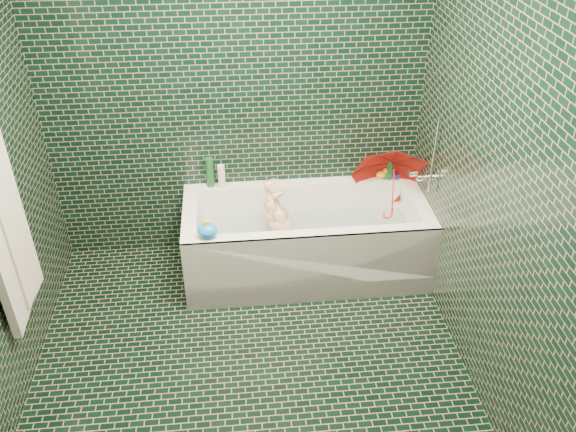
{
  "coord_description": "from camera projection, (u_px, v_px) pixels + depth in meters",
  "views": [
    {
      "loc": [
        -0.04,
        -2.47,
        2.84
      ],
      "look_at": [
        0.3,
        0.82,
        0.61
      ],
      "focal_mm": 38.0,
      "sensor_mm": 36.0,
      "label": 1
    }
  ],
  "objects": [
    {
      "name": "child",
      "position": [
        285.0,
        237.0,
        4.31
      ],
      "size": [
        0.93,
        0.5,
        0.37
      ],
      "primitive_type": "imported",
      "rotation": [
        -1.38,
        0.0,
        -1.35
      ],
      "color": "#E0AA8C",
      "rests_on": "bathtub"
    },
    {
      "name": "wall_right",
      "position": [
        503.0,
        190.0,
        3.04
      ],
      "size": [
        0.0,
        2.8,
        2.8
      ],
      "primitive_type": "plane",
      "rotation": [
        1.57,
        0.0,
        -1.57
      ],
      "color": "black",
      "rests_on": "floor"
    },
    {
      "name": "rubber_duck",
      "position": [
        382.0,
        174.0,
        4.49
      ],
      "size": [
        0.11,
        0.08,
        0.08
      ],
      "rotation": [
        0.0,
        0.0,
        -0.19
      ],
      "color": "yellow",
      "rests_on": "bathtub"
    },
    {
      "name": "soap_bottle_b",
      "position": [
        400.0,
        179.0,
        4.51
      ],
      "size": [
        0.11,
        0.11,
        0.19
      ],
      "primitive_type": "imported",
      "rotation": [
        0.0,
        0.0,
        0.4
      ],
      "color": "#441D6E",
      "rests_on": "bathtub"
    },
    {
      "name": "floor",
      "position": [
        252.0,
        381.0,
        3.63
      ],
      "size": [
        2.8,
        2.8,
        0.0
      ],
      "primitive_type": "plane",
      "color": "black",
      "rests_on": "ground"
    },
    {
      "name": "bottle_right_tall",
      "position": [
        390.0,
        167.0,
        4.46
      ],
      "size": [
        0.07,
        0.07,
        0.19
      ],
      "primitive_type": "cylinder",
      "rotation": [
        0.0,
        0.0,
        0.22
      ],
      "color": "#164D22",
      "rests_on": "bathtub"
    },
    {
      "name": "bottle_right_pump",
      "position": [
        408.0,
        165.0,
        4.5
      ],
      "size": [
        0.05,
        0.05,
        0.17
      ],
      "primitive_type": "cylinder",
      "rotation": [
        0.0,
        0.0,
        0.03
      ],
      "color": "silver",
      "rests_on": "bathtub"
    },
    {
      "name": "umbrella",
      "position": [
        393.0,
        189.0,
        4.3
      ],
      "size": [
        0.85,
        0.85,
        0.85
      ],
      "primitive_type": "imported",
      "rotation": [
        0.43,
        -0.35,
        -0.4
      ],
      "color": "red",
      "rests_on": "bathtub"
    },
    {
      "name": "bath_mat",
      "position": [
        305.0,
        251.0,
        4.42
      ],
      "size": [
        1.35,
        0.47,
        0.01
      ],
      "primitive_type": "cube",
      "color": "green",
      "rests_on": "bathtub"
    },
    {
      "name": "water",
      "position": [
        306.0,
        235.0,
        4.34
      ],
      "size": [
        1.48,
        0.53,
        0.0
      ],
      "primitive_type": "cube",
      "color": "silver",
      "rests_on": "bathtub"
    },
    {
      "name": "soap_bottle_c",
      "position": [
        390.0,
        178.0,
        4.51
      ],
      "size": [
        0.18,
        0.18,
        0.18
      ],
      "primitive_type": "imported",
      "rotation": [
        0.0,
        0.0,
        0.34
      ],
      "color": "#164D22",
      "rests_on": "bathtub"
    },
    {
      "name": "faucet",
      "position": [
        426.0,
        172.0,
        4.14
      ],
      "size": [
        0.18,
        0.19,
        0.55
      ],
      "color": "silver",
      "rests_on": "wall_right"
    },
    {
      "name": "soap_bottle_a",
      "position": [
        407.0,
        176.0,
        4.54
      ],
      "size": [
        0.12,
        0.12,
        0.28
      ],
      "primitive_type": "imported",
      "rotation": [
        0.0,
        0.0,
        0.18
      ],
      "color": "white",
      "rests_on": "bathtub"
    },
    {
      "name": "wall_back",
      "position": [
        234.0,
        92.0,
        4.08
      ],
      "size": [
        2.8,
        0.0,
        2.8
      ],
      "primitive_type": "plane",
      "rotation": [
        1.57,
        0.0,
        0.0
      ],
      "color": "black",
      "rests_on": "floor"
    },
    {
      "name": "towel",
      "position": [
        3.0,
        229.0,
        3.14
      ],
      "size": [
        0.08,
        0.44,
        1.12
      ],
      "color": "#B5AFA7",
      "rests_on": "towel_rail"
    },
    {
      "name": "bathtub",
      "position": [
        306.0,
        247.0,
        4.38
      ],
      "size": [
        1.7,
        0.75,
        0.55
      ],
      "color": "white",
      "rests_on": "floor"
    },
    {
      "name": "bottle_left_short",
      "position": [
        222.0,
        177.0,
        4.36
      ],
      "size": [
        0.06,
        0.06,
        0.18
      ],
      "primitive_type": "cylinder",
      "rotation": [
        0.0,
        0.0,
        0.29
      ],
      "color": "white",
      "rests_on": "bathtub"
    },
    {
      "name": "bottle_left_tall",
      "position": [
        210.0,
        172.0,
        4.37
      ],
      "size": [
        0.06,
        0.06,
        0.22
      ],
      "primitive_type": "cylinder",
      "rotation": [
        0.0,
        0.0,
        -0.01
      ],
      "color": "#164D22",
      "rests_on": "bathtub"
    },
    {
      "name": "bath_toy",
      "position": [
        207.0,
        231.0,
        3.86
      ],
      "size": [
        0.16,
        0.15,
        0.13
      ],
      "rotation": [
        0.0,
        0.0,
        -0.4
      ],
      "color": "#1A7FEA",
      "rests_on": "bathtub"
    }
  ]
}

